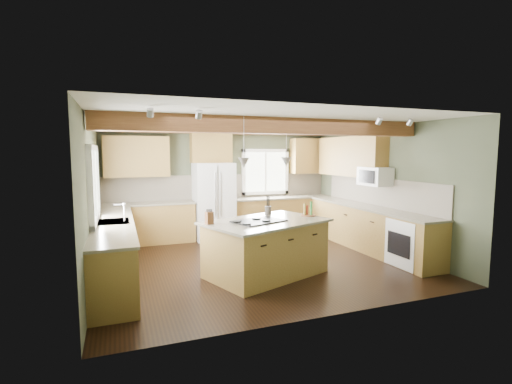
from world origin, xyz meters
name	(u,v)px	position (x,y,z in m)	size (l,w,h in m)	color
floor	(257,262)	(0.00, 0.00, 0.00)	(5.60, 5.60, 0.00)	black
ceiling	(257,121)	(0.00, 0.00, 2.60)	(5.60, 5.60, 0.00)	silver
wall_back	(222,183)	(0.00, 2.50, 1.30)	(5.60, 5.60, 0.00)	#404632
wall_left	(92,199)	(-2.80, 0.00, 1.30)	(5.00, 5.00, 0.00)	#404632
wall_right	(382,188)	(2.80, 0.00, 1.30)	(5.00, 5.00, 0.00)	#404632
ceiling_beam	(274,126)	(0.00, -0.75, 2.47)	(5.55, 0.26, 0.26)	#592C19
soffit_trim	(222,132)	(0.00, 2.40, 2.54)	(5.55, 0.20, 0.10)	#592C19
backsplash_back	(222,186)	(0.00, 2.48, 1.21)	(5.58, 0.03, 0.58)	brown
backsplash_right	(379,192)	(2.78, 0.05, 1.21)	(0.03, 3.70, 0.58)	brown
base_cab_back_left	(149,224)	(-1.79, 2.20, 0.44)	(2.02, 0.60, 0.88)	brown
counter_back_left	(148,204)	(-1.79, 2.20, 0.90)	(2.06, 0.64, 0.04)	#4F483A
base_cab_back_right	(281,215)	(1.49, 2.20, 0.44)	(2.62, 0.60, 0.88)	brown
counter_back_right	(281,198)	(1.49, 2.20, 0.90)	(2.66, 0.64, 0.04)	#4F483A
base_cab_left	(114,250)	(-2.50, 0.05, 0.44)	(0.60, 3.70, 0.88)	brown
counter_left	(113,223)	(-2.50, 0.05, 0.90)	(0.64, 3.74, 0.04)	#4F483A
base_cab_right	(367,229)	(2.50, 0.05, 0.44)	(0.60, 3.70, 0.88)	brown
counter_right	(368,207)	(2.50, 0.05, 0.90)	(0.64, 3.74, 0.04)	#4F483A
upper_cab_back_left	(137,157)	(-1.99, 2.33, 1.95)	(1.40, 0.35, 0.90)	brown
upper_cab_over_fridge	(211,148)	(-0.30, 2.33, 2.15)	(0.96, 0.35, 0.70)	brown
upper_cab_right	(350,156)	(2.62, 0.90, 1.95)	(0.35, 2.20, 0.90)	brown
upper_cab_back_corner	(308,156)	(2.30, 2.33, 1.95)	(0.90, 0.35, 0.90)	brown
window_left	(92,183)	(-2.78, 0.05, 1.55)	(0.04, 1.60, 1.05)	white
window_back	(265,172)	(1.15, 2.48, 1.55)	(1.10, 0.04, 1.00)	white
sink	(113,222)	(-2.50, 0.05, 0.91)	(0.50, 0.65, 0.03)	#262628
faucet	(124,213)	(-2.32, 0.05, 1.05)	(0.02, 0.02, 0.28)	#B2B2B7
dishwasher	(114,275)	(-2.49, -1.25, 0.43)	(0.60, 0.60, 0.84)	white
oven	(412,243)	(2.49, -1.25, 0.43)	(0.60, 0.72, 0.84)	white
microwave	(375,176)	(2.58, -0.05, 1.55)	(0.40, 0.70, 0.38)	white
pendant_left	(244,163)	(-0.56, -0.91, 1.88)	(0.18, 0.18, 0.16)	#B2B2B7
pendant_right	(286,162)	(0.31, -0.59, 1.88)	(0.18, 0.18, 0.16)	#B2B2B7
refrigerator	(214,201)	(-0.30, 2.12, 0.90)	(0.90, 0.74, 1.80)	white
island	(266,249)	(-0.13, -0.75, 0.44)	(1.85, 1.13, 0.88)	brown
island_top	(266,222)	(-0.13, -0.75, 0.90)	(1.98, 1.26, 0.04)	#4F483A
cooktop	(259,221)	(-0.27, -0.80, 0.93)	(0.80, 0.54, 0.02)	black
knife_block	(209,218)	(-1.08, -0.71, 1.02)	(0.12, 0.09, 0.19)	brown
utensil_crock	(268,211)	(0.12, -0.24, 1.00)	(0.12, 0.12, 0.16)	#483E3A
bottle_tray	(308,209)	(0.75, -0.57, 1.04)	(0.26, 0.26, 0.24)	brown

